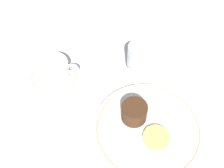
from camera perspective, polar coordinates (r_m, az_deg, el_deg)
ground_plane at (r=0.81m, az=7.34°, el=-6.34°), size 3.00×3.00×0.00m
dinner_plate at (r=0.78m, az=6.55°, el=-8.29°), size 0.27×0.27×0.01m
saucer at (r=0.88m, az=-10.51°, el=1.12°), size 0.14×0.14×0.01m
coffee_cup at (r=0.86m, az=-10.76°, el=2.61°), size 0.11×0.09×0.05m
spoon at (r=0.87m, az=-7.66°, el=1.32°), size 0.07×0.11×0.00m
wine_glass at (r=0.84m, az=4.98°, el=4.90°), size 0.07×0.07×0.11m
fork at (r=0.80m, az=-7.70°, el=-6.46°), size 0.05×0.18×0.01m
dessert_cake at (r=0.77m, az=4.12°, el=-5.33°), size 0.06×0.06×0.05m
pineapple_slice at (r=0.76m, az=8.43°, el=-9.62°), size 0.06×0.06×0.01m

